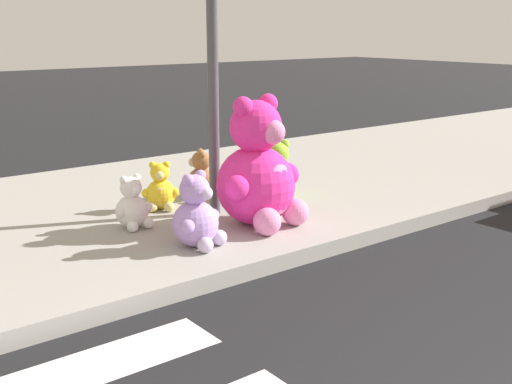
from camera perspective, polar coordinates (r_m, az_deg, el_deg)
sidewalk at (r=6.95m, az=-14.21°, el=-2.35°), size 28.00×4.40×0.15m
sign_pole at (r=6.45m, az=-3.87°, el=12.79°), size 0.56×0.11×3.20m
plush_pink_large at (r=6.19m, az=0.24°, el=1.60°), size 0.96×0.88×1.26m
plush_lime at (r=7.29m, az=1.83°, el=1.61°), size 0.49×0.46×0.65m
plush_yellow at (r=6.87m, az=-8.44°, el=0.17°), size 0.35×0.37×0.51m
plush_brown at (r=7.31m, az=-4.98°, el=1.25°), size 0.39×0.38×0.54m
plush_white at (r=6.27m, az=-10.85°, el=-1.29°), size 0.40×0.36×0.52m
plush_lavender at (r=5.65m, az=-5.22°, el=-2.22°), size 0.49×0.48×0.67m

